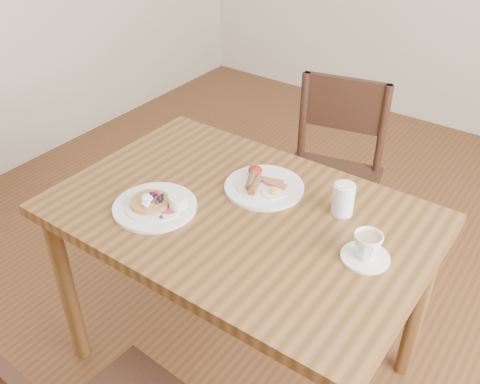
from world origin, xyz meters
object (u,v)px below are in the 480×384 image
Objects in this scene: chair_far at (331,171)px; pancake_plate at (157,205)px; dining_table at (240,234)px; breakfast_plate at (263,185)px; teacup_saucer at (367,248)px; water_glass at (343,199)px.

pancake_plate is at bearing 65.86° from chair_far.
breakfast_plate is at bearing 93.62° from dining_table.
teacup_saucer is at bearing 2.64° from dining_table.
dining_table is at bearing -86.38° from breakfast_plate.
chair_far reaches higher than pancake_plate.
water_glass reaches higher than dining_table.
chair_far is at bearing 118.40° from water_glass.
breakfast_plate reaches higher than dining_table.
chair_far is 3.26× the size of pancake_plate.
breakfast_plate is (0.04, -0.62, 0.27)m from chair_far.
breakfast_plate is 2.60× the size of water_glass.
teacup_saucer reaches higher than breakfast_plate.
chair_far is 0.73m from water_glass.
chair_far is at bearing 122.32° from teacup_saucer.
pancake_plate is 1.00× the size of breakfast_plate.
chair_far is (-0.05, 0.76, -0.16)m from dining_table.
pancake_plate is at bearing -165.43° from teacup_saucer.
chair_far reaches higher than water_glass.
pancake_plate is (-0.18, -0.91, 0.27)m from chair_far.
teacup_saucer reaches higher than dining_table.
pancake_plate is (-0.22, -0.15, 0.11)m from dining_table.
pancake_plate is 2.60× the size of water_glass.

